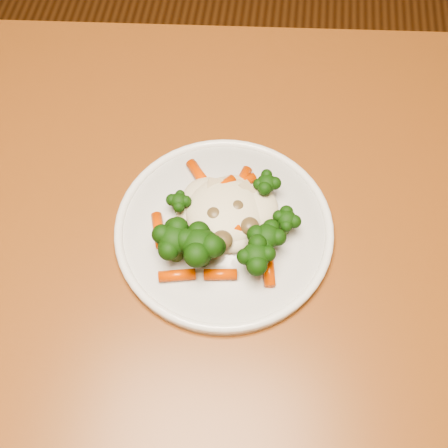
% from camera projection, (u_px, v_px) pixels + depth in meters
% --- Properties ---
extents(dining_table, '(1.32, 0.94, 0.75)m').
position_uv_depth(dining_table, '(142.00, 324.00, 0.68)').
color(dining_table, brown).
rests_on(dining_table, ground).
extents(plate, '(0.24, 0.24, 0.01)m').
position_uv_depth(plate, '(224.00, 230.00, 0.63)').
color(plate, white).
rests_on(plate, dining_table).
extents(meal, '(0.17, 0.16, 0.05)m').
position_uv_depth(meal, '(218.00, 230.00, 0.60)').
color(meal, beige).
rests_on(meal, plate).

